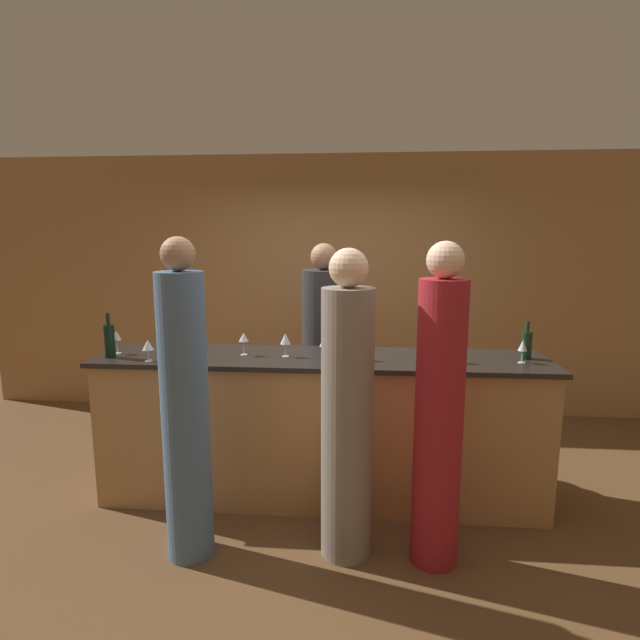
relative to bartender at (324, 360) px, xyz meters
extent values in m
plane|color=brown|center=(0.03, -0.72, -0.88)|extent=(14.00, 14.00, 0.00)
cube|color=#A37547|center=(0.03, 1.21, 0.52)|extent=(8.00, 0.06, 2.80)
cube|color=#B27F4C|center=(0.03, -0.72, -0.35)|extent=(3.20, 0.63, 1.05)
cube|color=black|center=(0.03, -0.72, 0.19)|extent=(3.26, 0.69, 0.04)
cylinder|color=#2D2D33|center=(0.00, 0.00, -0.04)|extent=(0.38, 0.38, 1.66)
sphere|color=#A37556|center=(0.00, 0.00, 0.90)|extent=(0.23, 0.23, 0.23)
cylinder|color=maroon|center=(0.78, -1.42, -0.02)|extent=(0.28, 0.28, 1.72)
sphere|color=beige|center=(0.78, -1.42, 0.95)|extent=(0.21, 0.21, 0.21)
cylinder|color=gray|center=(0.25, -1.38, -0.05)|extent=(0.31, 0.31, 1.66)
sphere|color=beige|center=(0.25, -1.38, 0.90)|extent=(0.23, 0.23, 0.23)
cylinder|color=#4C6B93|center=(-0.71, -1.48, 0.00)|extent=(0.28, 0.28, 1.75)
sphere|color=#A37556|center=(-0.71, -1.48, 0.98)|extent=(0.20, 0.20, 0.20)
cylinder|color=black|center=(1.49, -0.66, 0.31)|extent=(0.08, 0.08, 0.19)
cylinder|color=black|center=(1.49, -0.66, 0.44)|extent=(0.03, 0.03, 0.08)
cylinder|color=black|center=(-1.47, -0.87, 0.33)|extent=(0.07, 0.07, 0.24)
cylinder|color=black|center=(-1.47, -0.87, 0.49)|extent=(0.03, 0.03, 0.08)
cylinder|color=black|center=(-1.19, -0.49, 0.33)|extent=(0.07, 0.07, 0.23)
cylinder|color=black|center=(-1.19, -0.49, 0.48)|extent=(0.03, 0.03, 0.07)
cylinder|color=silver|center=(0.34, -0.81, 0.21)|extent=(0.05, 0.05, 0.00)
cylinder|color=silver|center=(0.34, -0.81, 0.25)|extent=(0.01, 0.01, 0.08)
cone|color=silver|center=(0.34, -0.81, 0.33)|extent=(0.06, 0.06, 0.08)
cylinder|color=silver|center=(-0.53, -0.73, 0.21)|extent=(0.05, 0.05, 0.00)
cylinder|color=silver|center=(-0.53, -0.73, 0.27)|extent=(0.01, 0.01, 0.10)
cone|color=silver|center=(-0.53, -0.73, 0.35)|extent=(0.07, 0.07, 0.06)
cylinder|color=silver|center=(0.97, -0.82, 0.21)|extent=(0.05, 0.05, 0.00)
cylinder|color=silver|center=(0.97, -0.82, 0.26)|extent=(0.01, 0.01, 0.09)
cone|color=silver|center=(0.97, -0.82, 0.34)|extent=(0.06, 0.06, 0.07)
cylinder|color=silver|center=(1.43, -0.79, 0.21)|extent=(0.05, 0.05, 0.00)
cylinder|color=silver|center=(1.43, -0.79, 0.26)|extent=(0.01, 0.01, 0.08)
cone|color=silver|center=(1.43, -0.79, 0.34)|extent=(0.06, 0.06, 0.08)
cylinder|color=silver|center=(-1.15, -0.96, 0.21)|extent=(0.05, 0.05, 0.00)
cylinder|color=silver|center=(-1.15, -0.96, 0.25)|extent=(0.01, 0.01, 0.08)
cone|color=silver|center=(-1.15, -0.96, 0.33)|extent=(0.08, 0.08, 0.07)
cylinder|color=silver|center=(-1.47, -0.76, 0.21)|extent=(0.05, 0.05, 0.00)
cylinder|color=silver|center=(-1.47, -0.76, 0.27)|extent=(0.01, 0.01, 0.10)
cone|color=silver|center=(-1.47, -0.76, 0.35)|extent=(0.07, 0.07, 0.07)
cylinder|color=silver|center=(0.07, -0.77, 0.21)|extent=(0.05, 0.05, 0.00)
cylinder|color=silver|center=(0.07, -0.77, 0.26)|extent=(0.01, 0.01, 0.09)
cone|color=silver|center=(0.07, -0.77, 0.33)|extent=(0.08, 0.08, 0.06)
cylinder|color=silver|center=(-0.22, -0.75, 0.21)|extent=(0.05, 0.05, 0.00)
cylinder|color=silver|center=(-0.22, -0.75, 0.26)|extent=(0.01, 0.01, 0.09)
cone|color=silver|center=(-0.22, -0.75, 0.35)|extent=(0.08, 0.08, 0.08)
camera|label=1|loc=(0.33, -4.22, 1.08)|focal=28.00mm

